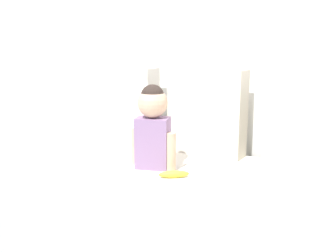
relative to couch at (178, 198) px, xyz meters
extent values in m
plane|color=#B2ADA3|center=(0.00, 0.00, -0.18)|extent=(12.00, 12.00, 0.00)
cube|color=white|center=(0.00, 0.60, 1.02)|extent=(5.33, 0.10, 2.40)
cube|color=beige|center=(0.00, 0.00, -0.06)|extent=(2.13, 0.94, 0.23)
cube|color=silver|center=(0.00, 0.00, 0.12)|extent=(2.06, 0.92, 0.13)
cube|color=silver|center=(-0.66, 0.37, 0.46)|extent=(0.49, 0.16, 0.55)
cube|color=beige|center=(0.00, 0.37, 0.46)|extent=(0.51, 0.16, 0.56)
cube|color=beige|center=(0.66, 0.37, 0.40)|extent=(0.51, 0.16, 0.44)
cube|color=gray|center=(-0.14, -0.05, 0.33)|extent=(0.22, 0.18, 0.30)
sphere|color=tan|center=(-0.14, -0.05, 0.57)|extent=(0.17, 0.17, 0.17)
sphere|color=#2D231E|center=(-0.14, -0.05, 0.61)|extent=(0.14, 0.14, 0.14)
cylinder|color=tan|center=(-0.27, -0.05, 0.29)|extent=(0.06, 0.06, 0.23)
cylinder|color=tan|center=(-0.02, -0.05, 0.29)|extent=(0.06, 0.06, 0.23)
ellipsoid|color=yellow|center=(0.05, -0.14, 0.20)|extent=(0.16, 0.14, 0.04)
camera|label=1|loc=(1.00, -1.76, 0.89)|focal=38.76mm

